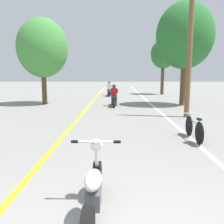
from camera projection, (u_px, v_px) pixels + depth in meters
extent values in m
cube|color=yellow|center=(89.00, 106.00, 15.18)|extent=(0.14, 48.00, 0.01)
cube|color=white|center=(153.00, 106.00, 15.12)|extent=(0.14, 48.00, 0.01)
cylinder|color=brown|center=(190.00, 48.00, 10.77)|extent=(0.24, 0.24, 6.36)
cylinder|color=#513A23|center=(183.00, 80.00, 15.23)|extent=(0.32, 0.32, 3.26)
ellipsoid|color=#286B2D|center=(185.00, 35.00, 14.79)|extent=(3.59, 3.24, 4.13)
cylinder|color=#513A23|center=(162.00, 78.00, 23.38)|extent=(0.32, 0.32, 3.18)
ellipsoid|color=#286B2D|center=(163.00, 54.00, 23.00)|extent=(2.42, 2.18, 2.78)
cylinder|color=#513A23|center=(44.00, 85.00, 15.82)|extent=(0.32, 0.32, 2.65)
ellipsoid|color=#42893D|center=(42.00, 48.00, 15.44)|extent=(3.33, 2.99, 3.82)
cylinder|color=black|center=(97.00, 179.00, 3.94)|extent=(0.12, 0.60, 0.60)
ellipsoid|color=silver|center=(93.00, 180.00, 3.22)|extent=(0.24, 0.57, 0.21)
cube|color=#4C4C51|center=(93.00, 198.00, 3.26)|extent=(0.20, 0.36, 0.24)
cylinder|color=silver|center=(97.00, 161.00, 3.80)|extent=(0.06, 0.23, 0.71)
cylinder|color=silver|center=(96.00, 142.00, 3.65)|extent=(0.66, 0.04, 0.04)
cylinder|color=black|center=(75.00, 142.00, 3.66)|extent=(0.11, 0.05, 0.05)
cylinder|color=black|center=(117.00, 142.00, 3.65)|extent=(0.11, 0.05, 0.05)
sphere|color=silver|center=(96.00, 145.00, 3.75)|extent=(0.20, 0.20, 0.20)
cylinder|color=black|center=(114.00, 100.00, 15.79)|extent=(0.12, 0.67, 0.67)
cylinder|color=black|center=(114.00, 102.00, 14.37)|extent=(0.12, 0.67, 0.67)
cube|color=#0C4723|center=(114.00, 98.00, 15.05)|extent=(0.20, 0.92, 0.28)
cylinder|color=silver|center=(114.00, 89.00, 15.58)|extent=(0.50, 0.03, 0.03)
cylinder|color=#38383D|center=(112.00, 101.00, 15.03)|extent=(0.11, 0.11, 0.65)
cylinder|color=#38383D|center=(116.00, 101.00, 15.03)|extent=(0.11, 0.11, 0.65)
cube|color=red|center=(114.00, 92.00, 14.97)|extent=(0.34, 0.27, 0.53)
cylinder|color=red|center=(111.00, 91.00, 15.12)|extent=(0.08, 0.42, 0.33)
cylinder|color=red|center=(117.00, 91.00, 15.12)|extent=(0.08, 0.42, 0.33)
sphere|color=#2D333D|center=(114.00, 86.00, 14.95)|extent=(0.24, 0.24, 0.24)
cylinder|color=black|center=(110.00, 92.00, 22.74)|extent=(0.12, 0.67, 0.67)
cylinder|color=black|center=(109.00, 93.00, 21.30)|extent=(0.12, 0.67, 0.67)
cube|color=silver|center=(109.00, 90.00, 21.99)|extent=(0.20, 0.93, 0.28)
cylinder|color=silver|center=(110.00, 85.00, 22.54)|extent=(0.50, 0.03, 0.03)
cylinder|color=#282D3D|center=(108.00, 92.00, 21.98)|extent=(0.11, 0.11, 0.65)
cylinder|color=#282D3D|center=(111.00, 92.00, 21.97)|extent=(0.11, 0.11, 0.65)
cube|color=silver|center=(109.00, 86.00, 21.91)|extent=(0.34, 0.27, 0.51)
cylinder|color=silver|center=(107.00, 86.00, 22.07)|extent=(0.08, 0.41, 0.32)
cylinder|color=silver|center=(112.00, 86.00, 22.06)|extent=(0.08, 0.41, 0.32)
sphere|color=#2D333D|center=(109.00, 82.00, 21.90)|extent=(0.21, 0.21, 0.21)
cylinder|color=black|center=(189.00, 126.00, 7.83)|extent=(0.04, 0.67, 0.67)
cylinder|color=black|center=(199.00, 133.00, 6.85)|extent=(0.04, 0.67, 0.67)
cylinder|color=#197FB2|center=(194.00, 122.00, 7.30)|extent=(0.04, 0.79, 0.04)
cylinder|color=#197FB2|center=(199.00, 126.00, 6.90)|extent=(0.03, 0.03, 0.40)
cube|color=black|center=(199.00, 119.00, 6.87)|extent=(0.10, 0.20, 0.05)
cylinder|color=#197FB2|center=(190.00, 120.00, 7.74)|extent=(0.03, 0.03, 0.43)
cylinder|color=silver|center=(190.00, 113.00, 7.71)|extent=(0.44, 0.03, 0.03)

